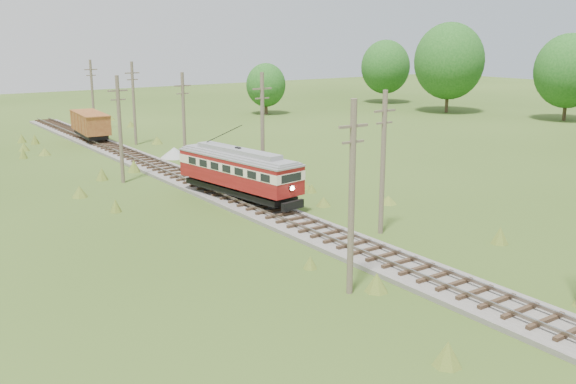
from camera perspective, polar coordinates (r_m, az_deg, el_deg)
railbed_main at (r=50.03m, az=-7.17°, el=0.44°), size 3.60×96.00×0.57m
streetcar at (r=45.44m, az=-4.43°, el=2.02°), size 4.16×11.20×5.07m
gondola at (r=74.94m, az=-17.17°, el=5.82°), size 3.37×8.39×2.72m
gravel_pile at (r=63.42m, az=-9.93°, el=3.45°), size 2.82×2.99×1.02m
utility_pole_r_2 at (r=38.15m, az=8.44°, el=2.70°), size 1.60×0.30×8.60m
utility_pole_r_3 at (r=48.21m, az=-2.28°, el=5.40°), size 1.60×0.30×9.00m
utility_pole_r_4 at (r=59.44m, az=-9.25°, el=6.54°), size 1.60×0.30×8.40m
utility_pole_r_5 at (r=71.43m, az=-13.55°, el=7.75°), size 1.60×0.30×8.90m
utility_pole_r_6 at (r=83.57m, az=-16.99°, el=8.29°), size 1.60×0.30×8.70m
utility_pole_l_a at (r=28.85m, az=5.68°, el=-0.41°), size 1.60×0.30×9.00m
utility_pole_l_b at (r=52.88m, az=-14.71°, el=5.49°), size 1.60×0.30×8.60m
tree_right_3 at (r=97.16m, az=23.69°, el=9.83°), size 9.24×9.24×11.90m
tree_right_4 at (r=101.85m, az=14.14°, el=11.21°), size 10.50×10.50×13.53m
tree_right_5 at (r=114.48m, az=8.66°, el=10.94°), size 8.40×8.40×10.82m
tree_mid_b at (r=96.95m, az=-1.97°, el=9.48°), size 5.88×5.88×7.57m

